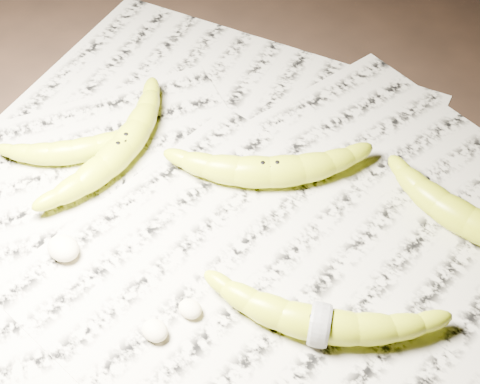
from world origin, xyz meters
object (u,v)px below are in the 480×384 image
Objects in this scene: banana_center at (270,170)px; banana_taped at (320,323)px; banana_left_a at (122,146)px; banana_left_b at (74,149)px; banana_upper_a at (470,220)px.

banana_center is 0.22m from banana_taped.
banana_left_a is 0.19m from banana_center.
banana_taped is at bearing -109.69° from banana_left_a.
banana_taped reaches higher than banana_left_b.
banana_taped is at bearing -79.83° from banana_center.
banana_center and banana_upper_a have the same top height.
banana_upper_a is at bearing -20.73° from banana_center.
banana_left_a is 0.34m from banana_taped.
banana_left_b is 0.25m from banana_center.
banana_left_a is at bearing -158.53° from banana_upper_a.
banana_upper_a is (0.40, 0.16, 0.00)m from banana_left_a.
banana_left_a is 0.43m from banana_upper_a.
banana_center is (0.22, 0.12, 0.00)m from banana_left_b.
banana_left_a and banana_upper_a have the same top height.
banana_left_b is 0.80× the size of banana_upper_a.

